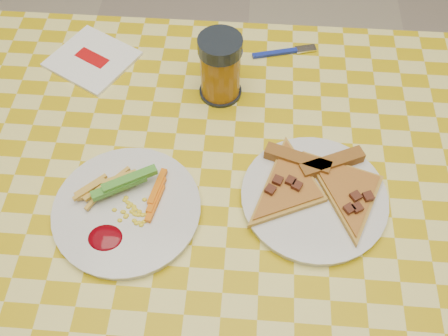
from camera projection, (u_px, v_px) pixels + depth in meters
The scene contains 8 objects.
table at pixel (229, 228), 0.85m from camera, with size 1.28×0.88×0.76m.
plate_left at pixel (127, 211), 0.78m from camera, with size 0.23×0.23×0.01m, color silver.
plate_right at pixel (314, 198), 0.79m from camera, with size 0.23×0.23×0.01m, color silver.
fries_veggies at pixel (122, 197), 0.77m from camera, with size 0.16×0.15×0.04m.
pizza_slices at pixel (317, 185), 0.79m from camera, with size 0.29×0.25×0.02m.
drink_glass at pixel (220, 68), 0.87m from camera, with size 0.08×0.08×0.13m.
napkin at pixel (92, 59), 0.97m from camera, with size 0.19×0.19×0.01m.
fork at pixel (285, 52), 0.98m from camera, with size 0.13×0.05×0.01m.
Camera 1 is at (0.02, -0.39, 1.45)m, focal length 40.00 mm.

